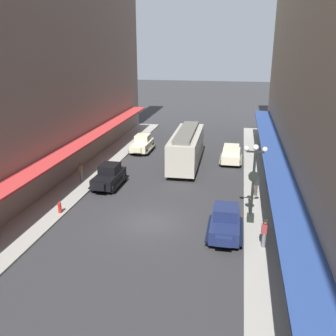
% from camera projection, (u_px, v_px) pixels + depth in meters
% --- Properties ---
extents(ground_plane, '(200.00, 200.00, 0.00)m').
position_uv_depth(ground_plane, '(151.00, 222.00, 24.28)').
color(ground_plane, '#2D2D30').
extents(sidewalk_left, '(3.00, 60.00, 0.15)m').
position_uv_depth(sidewalk_left, '(45.00, 212.00, 25.61)').
color(sidewalk_left, '#99968E').
rests_on(sidewalk_left, ground).
extents(sidewalk_right, '(3.00, 60.00, 0.15)m').
position_uv_depth(sidewalk_right, '(268.00, 232.00, 22.90)').
color(sidewalk_right, '#99968E').
rests_on(sidewalk_right, ground).
extents(parked_car_0, '(2.19, 4.28, 1.84)m').
position_uv_depth(parked_car_0, '(142.00, 143.00, 39.98)').
color(parked_car_0, beige).
rests_on(parked_car_0, ground).
extents(parked_car_1, '(2.20, 4.28, 1.84)m').
position_uv_depth(parked_car_1, '(109.00, 176.00, 30.14)').
color(parked_car_1, black).
rests_on(parked_car_1, ground).
extents(parked_car_2, '(2.16, 4.27, 1.84)m').
position_uv_depth(parked_car_2, '(231.00, 154.00, 36.19)').
color(parked_car_2, beige).
rests_on(parked_car_2, ground).
extents(parked_car_3, '(2.16, 4.27, 1.84)m').
position_uv_depth(parked_car_3, '(225.00, 221.00, 22.33)').
color(parked_car_3, '#19234C').
rests_on(parked_car_3, ground).
extents(streetcar, '(2.73, 9.66, 3.46)m').
position_uv_depth(streetcar, '(186.00, 146.00, 35.17)').
color(streetcar, '#ADA899').
rests_on(streetcar, ground).
extents(lamp_post_with_clock, '(1.42, 0.44, 5.16)m').
position_uv_depth(lamp_post_with_clock, '(253.00, 180.00, 23.22)').
color(lamp_post_with_clock, black).
rests_on(lamp_post_with_clock, sidewalk_right).
extents(fire_hydrant, '(0.24, 0.24, 0.82)m').
position_uv_depth(fire_hydrant, '(60.00, 207.00, 25.21)').
color(fire_hydrant, '#B21E19').
rests_on(fire_hydrant, sidewalk_left).
extents(pedestrian_0, '(0.36, 0.24, 1.64)m').
position_uv_depth(pedestrian_0, '(81.00, 172.00, 30.91)').
color(pedestrian_0, slate).
rests_on(pedestrian_0, sidewalk_left).
extents(pedestrian_1, '(0.36, 0.28, 1.67)m').
position_uv_depth(pedestrian_1, '(264.00, 233.00, 20.81)').
color(pedestrian_1, slate).
rests_on(pedestrian_1, sidewalk_right).
extents(pedestrian_2, '(0.36, 0.24, 1.64)m').
position_uv_depth(pedestrian_2, '(256.00, 185.00, 27.98)').
color(pedestrian_2, '#4C4238').
rests_on(pedestrian_2, sidewalk_right).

